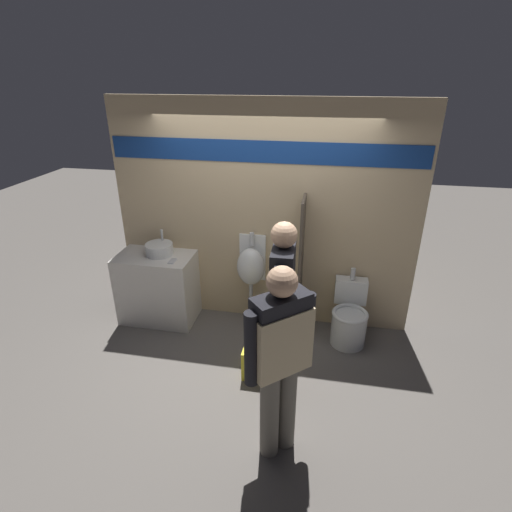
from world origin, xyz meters
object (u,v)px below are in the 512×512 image
sink_basin (159,249)px  urinal_near_counter (251,266)px  person_in_vest (280,353)px  person_with_lanyard (282,303)px  cell_phone (172,261)px  shopping_bag (259,364)px  toilet (349,319)px

sink_basin → urinal_near_counter: bearing=5.2°
person_in_vest → person_with_lanyard: person_with_lanyard is taller
cell_phone → urinal_near_counter: size_ratio=0.12×
urinal_near_counter → person_in_vest: size_ratio=0.69×
sink_basin → person_in_vest: size_ratio=0.19×
person_with_lanyard → shopping_bag: size_ratio=3.69×
person_with_lanyard → sink_basin: bearing=56.7°
sink_basin → person_with_lanyard: bearing=-31.3°
urinal_near_counter → person_with_lanyard: 1.23m
person_in_vest → shopping_bag: 1.20m
person_in_vest → shopping_bag: size_ratio=3.59×
urinal_near_counter → person_in_vest: bearing=-72.1°
cell_phone → toilet: (2.10, 0.07, -0.60)m
urinal_near_counter → person_in_vest: person_in_vest is taller
person_in_vest → urinal_near_counter: bearing=66.5°
sink_basin → toilet: 2.43m
cell_phone → urinal_near_counter: 0.94m
person_in_vest → sink_basin: bearing=93.1°
urinal_near_counter → shopping_bag: (0.29, -1.03, -0.60)m
shopping_bag → urinal_near_counter: bearing=105.5°
urinal_near_counter → shopping_bag: bearing=-74.5°
sink_basin → person_in_vest: person_in_vest is taller
urinal_near_counter → person_with_lanyard: size_ratio=0.67×
cell_phone → person_with_lanyard: 1.63m
person_with_lanyard → shopping_bag: (-0.23, 0.06, -0.81)m
sink_basin → person_in_vest: (1.72, -1.74, 0.05)m
person_with_lanyard → shopping_bag: 0.84m
sink_basin → shopping_bag: bearing=-33.5°
person_with_lanyard → urinal_near_counter: bearing=23.2°
urinal_near_counter → sink_basin: bearing=-174.8°
cell_phone → person_in_vest: bearing=-46.6°
cell_phone → sink_basin: bearing=143.6°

